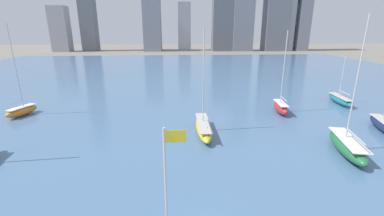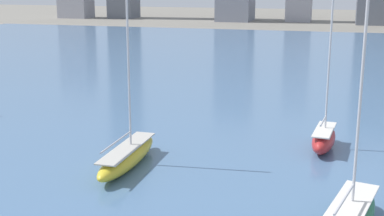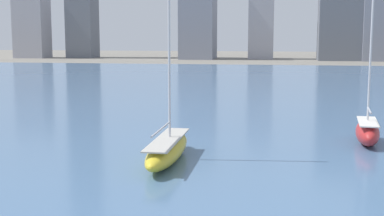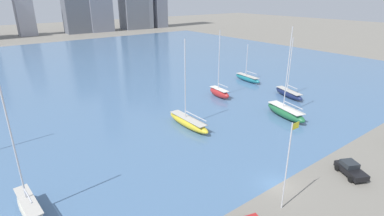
% 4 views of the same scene
% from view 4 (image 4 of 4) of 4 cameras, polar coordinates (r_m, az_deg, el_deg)
% --- Properties ---
extents(ground_plane, '(500.00, 500.00, 0.00)m').
position_cam_4_polar(ground_plane, '(39.82, 15.81, -13.94)').
color(ground_plane, gray).
extents(harbor_water, '(180.00, 140.00, 0.00)m').
position_cam_4_polar(harbor_water, '(95.16, -19.88, 6.22)').
color(harbor_water, '#4C7099').
rests_on(harbor_water, ground_plane).
extents(flag_pole, '(1.24, 0.14, 10.33)m').
position_cam_4_polar(flag_pole, '(33.32, 17.74, -10.06)').
color(flag_pole, silver).
rests_on(flag_pole, ground_plane).
extents(sailboat_yellow, '(2.22, 10.87, 15.38)m').
position_cam_4_polar(sailboat_yellow, '(53.08, -0.73, -2.65)').
color(sailboat_yellow, yellow).
rests_on(sailboat_yellow, harbor_water).
extents(sailboat_cream, '(2.19, 7.92, 14.51)m').
position_cam_4_polar(sailboat_cream, '(37.36, -28.56, -16.30)').
color(sailboat_cream, beige).
rests_on(sailboat_cream, harbor_water).
extents(sailboat_red, '(2.58, 6.88, 14.96)m').
position_cam_4_polar(sailboat_red, '(68.73, 5.23, 3.01)').
color(sailboat_red, '#B72828').
rests_on(sailboat_red, harbor_water).
extents(sailboat_teal, '(2.84, 9.34, 9.76)m').
position_cam_4_polar(sailboat_teal, '(82.55, 10.51, 5.63)').
color(sailboat_teal, '#1E757F').
rests_on(sailboat_teal, harbor_water).
extents(sailboat_green, '(4.77, 10.32, 16.90)m').
position_cam_4_polar(sailboat_green, '(59.95, 17.39, -0.69)').
color(sailboat_green, '#236B3D').
rests_on(sailboat_green, harbor_water).
extents(sailboat_navy, '(4.60, 9.29, 13.40)m').
position_cam_4_polar(sailboat_navy, '(72.07, 17.93, 2.71)').
color(sailboat_navy, '#19234C').
rests_on(sailboat_navy, harbor_water).
extents(parked_pickup_black, '(3.75, 4.77, 1.74)m').
position_cam_4_polar(parked_pickup_black, '(44.85, 27.98, -10.24)').
color(parked_pickup_black, black).
rests_on(parked_pickup_black, ground_plane).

